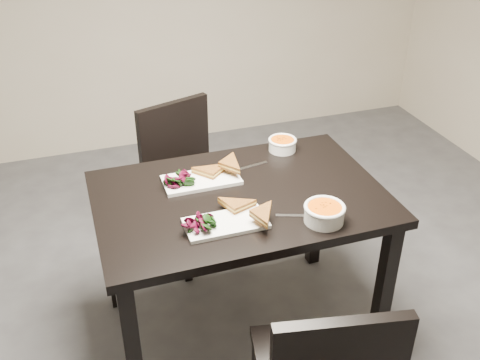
{
  "coord_description": "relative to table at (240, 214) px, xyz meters",
  "views": [
    {
      "loc": [
        -0.32,
        -1.43,
        1.99
      ],
      "look_at": [
        0.3,
        0.42,
        0.82
      ],
      "focal_mm": 41.53,
      "sensor_mm": 36.0,
      "label": 1
    }
  ],
  "objects": [
    {
      "name": "salad_far",
      "position": [
        -0.23,
        0.15,
        0.14
      ],
      "size": [
        0.1,
        0.09,
        0.05
      ],
      "primitive_type": null,
      "color": "black",
      "rests_on": "plate_far"
    },
    {
      "name": "cutlery_near",
      "position": [
        0.17,
        -0.22,
        0.1
      ],
      "size": [
        0.17,
        0.08,
        0.0
      ],
      "primitive_type": "cube",
      "rotation": [
        0.0,
        0.0,
        -0.35
      ],
      "color": "silver",
      "rests_on": "table"
    },
    {
      "name": "cutlery_far",
      "position": [
        0.12,
        0.21,
        0.1
      ],
      "size": [
        0.18,
        0.05,
        0.0
      ],
      "primitive_type": "cube",
      "rotation": [
        0.0,
        0.0,
        0.18
      ],
      "color": "silver",
      "rests_on": "table"
    },
    {
      "name": "table",
      "position": [
        0.0,
        0.0,
        0.0
      ],
      "size": [
        1.2,
        0.8,
        0.75
      ],
      "color": "black",
      "rests_on": "ground"
    },
    {
      "name": "chair_far",
      "position": [
        -0.07,
        0.71,
        -0.17
      ],
      "size": [
        0.53,
        0.53,
        0.85
      ],
      "rotation": [
        0.0,
        0.0,
        0.32
      ],
      "color": "black",
      "rests_on": "ground"
    },
    {
      "name": "soup_bowl_near",
      "position": [
        0.25,
        -0.28,
        0.14
      ],
      "size": [
        0.16,
        0.16,
        0.07
      ],
      "color": "white",
      "rests_on": "table"
    },
    {
      "name": "soup_bowl_far",
      "position": [
        0.32,
        0.31,
        0.13
      ],
      "size": [
        0.13,
        0.13,
        0.06
      ],
      "color": "white",
      "rests_on": "table"
    },
    {
      "name": "plate_near",
      "position": [
        -0.12,
        -0.19,
        0.11
      ],
      "size": [
        0.32,
        0.16,
        0.02
      ],
      "primitive_type": "cube",
      "color": "white",
      "rests_on": "table"
    },
    {
      "name": "salad_near",
      "position": [
        -0.22,
        -0.19,
        0.14
      ],
      "size": [
        0.1,
        0.09,
        0.04
      ],
      "primitive_type": null,
      "color": "black",
      "rests_on": "plate_near"
    },
    {
      "name": "sandwich_far",
      "position": [
        -0.06,
        0.14,
        0.14
      ],
      "size": [
        0.21,
        0.2,
        0.05
      ],
      "primitive_type": null,
      "rotation": [
        0.0,
        0.0,
        0.7
      ],
      "color": "brown",
      "rests_on": "plate_far"
    },
    {
      "name": "sandwich_near",
      "position": [
        -0.06,
        -0.18,
        0.14
      ],
      "size": [
        0.19,
        0.16,
        0.05
      ],
      "primitive_type": null,
      "rotation": [
        0.0,
        0.0,
        0.34
      ],
      "color": "brown",
      "rests_on": "plate_near"
    },
    {
      "name": "plate_far",
      "position": [
        -0.13,
        0.15,
        0.11
      ],
      "size": [
        0.33,
        0.16,
        0.02
      ],
      "primitive_type": "cube",
      "color": "white",
      "rests_on": "table"
    }
  ]
}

